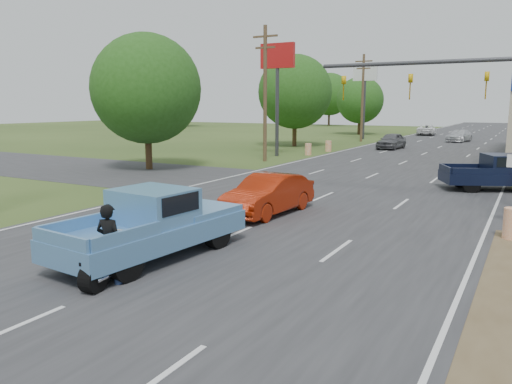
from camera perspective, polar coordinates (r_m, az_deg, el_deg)
The scene contains 23 objects.
ground at distance 10.86m, azimuth -26.33°, elevation -14.01°, with size 200.00×200.00×0.00m, color #31441B.
main_road at distance 46.41m, azimuth 18.67°, elevation 4.17°, with size 15.00×180.00×0.02m, color #2D2D30.
cross_road at distance 25.26m, azimuth 9.34°, elevation 0.17°, with size 120.00×10.00×0.02m, color #2D2D30.
utility_pole_5 at distance 37.95m, azimuth 1.04°, elevation 11.55°, with size 2.00×0.28×10.00m.
utility_pole_6 at distance 60.18m, azimuth 12.08°, elevation 10.72°, with size 2.00×0.28×10.00m.
tree_0 at distance 33.92m, azimuth -12.42°, elevation 11.43°, with size 7.14×7.14×8.84m.
tree_1 at distance 52.28m, azimuth 4.48°, elevation 11.34°, with size 7.56×7.56×9.36m.
tree_2 at distance 74.94m, azimuth 11.81°, elevation 10.24°, with size 6.72×6.72×8.32m.
tree_4 at distance 102.46m, azimuth -9.25°, elevation 11.21°, with size 9.24×9.24×11.44m.
tree_6 at distance 107.56m, azimuth 8.40°, elevation 10.99°, with size 8.82×8.82×10.92m.
barrel_2 at distance 43.08m, azimuth 5.98°, elevation 4.88°, with size 0.56×0.56×1.00m, color orange.
barrel_3 at distance 46.66m, azimuth 8.27°, elevation 5.21°, with size 0.56×0.56×1.00m, color orange.
pole_sign_left_near at distance 42.05m, azimuth 2.46°, elevation 13.91°, with size 3.00×0.35×9.20m.
pole_sign_left_far at distance 64.36m, azimuth 12.35°, elevation 12.29°, with size 3.00×0.35×9.20m.
signal_mast at distance 22.61m, azimuth 23.05°, elevation 10.61°, with size 9.12×0.40×7.00m.
red_convertible at distance 19.42m, azimuth 1.42°, elevation -0.32°, with size 1.63×4.69×1.54m, color maroon.
motorcycle at distance 12.43m, azimuth -16.48°, elevation -7.87°, with size 0.79×2.25×1.14m.
rider at distance 12.36m, azimuth -16.41°, elevation -5.96°, with size 0.67×0.44×1.84m, color black.
blue_pickup at distance 14.26m, azimuth -11.49°, elevation -3.43°, with size 2.78×6.01×1.93m.
navy_pickup at distance 27.77m, azimuth 26.34°, elevation 2.03°, with size 5.82×4.16×1.80m.
distant_car_grey at distance 50.50m, azimuth 15.23°, elevation 5.64°, with size 1.85×4.59×1.56m, color #57575C.
distant_car_silver at distance 63.10m, azimuth 22.21°, elevation 5.97°, with size 1.98×4.88×1.42m, color silver.
distant_car_white at distance 75.79m, azimuth 18.93°, elevation 6.73°, with size 2.48×5.39×1.50m, color white.
Camera 1 is at (8.39, -5.45, 4.21)m, focal length 35.00 mm.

